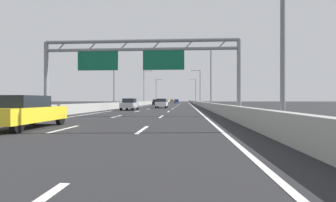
{
  "coord_description": "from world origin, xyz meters",
  "views": [
    {
      "loc": [
        3.71,
        0.98,
        1.34
      ],
      "look_at": [
        -0.69,
        66.83,
        1.05
      ],
      "focal_mm": 27.9,
      "sensor_mm": 36.0,
      "label": 1
    }
  ],
  "objects_px": {
    "sign_gantry": "(138,58)",
    "streetlamp_right_far": "(199,85)",
    "streetlamp_left_far": "(145,85)",
    "yellow_car": "(25,112)",
    "black_car": "(157,102)",
    "streetlamp_right_distant": "(195,89)",
    "streetlamp_left_distant": "(157,89)",
    "white_car": "(162,103)",
    "streetlamp_right_mid": "(209,74)",
    "silver_car": "(130,104)",
    "streetlamp_left_mid": "(115,75)",
    "orange_car": "(172,101)",
    "blue_car": "(177,101)",
    "green_car": "(165,101)",
    "streetlamp_right_near": "(277,1)"
  },
  "relations": [
    {
      "from": "streetlamp_left_distant",
      "to": "white_car",
      "type": "distance_m",
      "value": 58.74
    },
    {
      "from": "streetlamp_left_distant",
      "to": "blue_car",
      "type": "xyz_separation_m",
      "value": [
        7.63,
        2.76,
        -4.61
      ]
    },
    {
      "from": "silver_car",
      "to": "streetlamp_left_far",
      "type": "bearing_deg",
      "value": 95.93
    },
    {
      "from": "streetlamp_left_mid",
      "to": "blue_car",
      "type": "height_order",
      "value": "streetlamp_left_mid"
    },
    {
      "from": "streetlamp_left_far",
      "to": "streetlamp_left_distant",
      "type": "xyz_separation_m",
      "value": [
        0.0,
        30.1,
        0.0
      ]
    },
    {
      "from": "sign_gantry",
      "to": "streetlamp_right_far",
      "type": "distance_m",
      "value": 50.49
    },
    {
      "from": "sign_gantry",
      "to": "black_car",
      "type": "relative_size",
      "value": 3.83
    },
    {
      "from": "streetlamp_left_far",
      "to": "silver_car",
      "type": "xyz_separation_m",
      "value": [
        3.89,
        -37.46,
        -4.63
      ]
    },
    {
      "from": "green_car",
      "to": "yellow_car",
      "type": "bearing_deg",
      "value": -90.21
    },
    {
      "from": "yellow_car",
      "to": "green_car",
      "type": "bearing_deg",
      "value": 89.79
    },
    {
      "from": "yellow_car",
      "to": "white_car",
      "type": "relative_size",
      "value": 1.07
    },
    {
      "from": "streetlamp_right_far",
      "to": "blue_car",
      "type": "height_order",
      "value": "streetlamp_right_far"
    },
    {
      "from": "yellow_car",
      "to": "black_car",
      "type": "bearing_deg",
      "value": 89.74
    },
    {
      "from": "streetlamp_right_far",
      "to": "white_car",
      "type": "distance_m",
      "value": 29.41
    },
    {
      "from": "sign_gantry",
      "to": "streetlamp_left_mid",
      "type": "bearing_deg",
      "value": 110.18
    },
    {
      "from": "streetlamp_right_mid",
      "to": "streetlamp_right_far",
      "type": "relative_size",
      "value": 1.0
    },
    {
      "from": "streetlamp_right_far",
      "to": "yellow_car",
      "type": "distance_m",
      "value": 60.74
    },
    {
      "from": "streetlamp_left_distant",
      "to": "yellow_car",
      "type": "bearing_deg",
      "value": -87.63
    },
    {
      "from": "sign_gantry",
      "to": "blue_car",
      "type": "distance_m",
      "value": 82.86
    },
    {
      "from": "orange_car",
      "to": "streetlamp_left_distant",
      "type": "bearing_deg",
      "value": -96.42
    },
    {
      "from": "black_car",
      "to": "streetlamp_right_mid",
      "type": "bearing_deg",
      "value": -65.3
    },
    {
      "from": "yellow_car",
      "to": "silver_car",
      "type": "relative_size",
      "value": 1.1
    },
    {
      "from": "streetlamp_left_far",
      "to": "yellow_car",
      "type": "distance_m",
      "value": 59.81
    },
    {
      "from": "streetlamp_right_far",
      "to": "streetlamp_left_distant",
      "type": "bearing_deg",
      "value": 116.38
    },
    {
      "from": "white_car",
      "to": "orange_car",
      "type": "distance_m",
      "value": 94.43
    },
    {
      "from": "black_car",
      "to": "streetlamp_left_mid",
      "type": "bearing_deg",
      "value": -99.41
    },
    {
      "from": "sign_gantry",
      "to": "orange_car",
      "type": "height_order",
      "value": "sign_gantry"
    },
    {
      "from": "streetlamp_right_mid",
      "to": "sign_gantry",
      "type": "bearing_deg",
      "value": -111.14
    },
    {
      "from": "sign_gantry",
      "to": "streetlamp_right_mid",
      "type": "relative_size",
      "value": 1.73
    },
    {
      "from": "streetlamp_right_far",
      "to": "yellow_car",
      "type": "bearing_deg",
      "value": -100.68
    },
    {
      "from": "black_car",
      "to": "green_car",
      "type": "relative_size",
      "value": 0.97
    },
    {
      "from": "streetlamp_left_distant",
      "to": "yellow_car",
      "type": "height_order",
      "value": "streetlamp_left_distant"
    },
    {
      "from": "streetlamp_left_mid",
      "to": "yellow_car",
      "type": "xyz_separation_m",
      "value": [
        3.71,
        -29.41,
        -4.61
      ]
    },
    {
      "from": "streetlamp_left_far",
      "to": "yellow_car",
      "type": "relative_size",
      "value": 2.03
    },
    {
      "from": "streetlamp_right_distant",
      "to": "silver_car",
      "type": "relative_size",
      "value": 2.23
    },
    {
      "from": "streetlamp_right_distant",
      "to": "white_car",
      "type": "xyz_separation_m",
      "value": [
        -7.69,
        -58.11,
        -4.61
      ]
    },
    {
      "from": "streetlamp_right_far",
      "to": "streetlamp_right_distant",
      "type": "height_order",
      "value": "same"
    },
    {
      "from": "yellow_car",
      "to": "green_car",
      "type": "distance_m",
      "value": 80.28
    },
    {
      "from": "black_car",
      "to": "streetlamp_right_distant",
      "type": "bearing_deg",
      "value": 73.19
    },
    {
      "from": "streetlamp_left_far",
      "to": "streetlamp_right_distant",
      "type": "relative_size",
      "value": 1.0
    },
    {
      "from": "sign_gantry",
      "to": "streetlamp_right_near",
      "type": "relative_size",
      "value": 1.73
    },
    {
      "from": "white_car",
      "to": "silver_car",
      "type": "distance_m",
      "value": 10.02
    },
    {
      "from": "streetlamp_left_mid",
      "to": "silver_car",
      "type": "distance_m",
      "value": 9.52
    },
    {
      "from": "streetlamp_right_distant",
      "to": "blue_car",
      "type": "height_order",
      "value": "streetlamp_right_distant"
    },
    {
      "from": "silver_car",
      "to": "green_car",
      "type": "bearing_deg",
      "value": 89.89
    },
    {
      "from": "black_car",
      "to": "orange_car",
      "type": "bearing_deg",
      "value": 89.9
    },
    {
      "from": "streetlamp_right_distant",
      "to": "green_car",
      "type": "distance_m",
      "value": 15.11
    },
    {
      "from": "streetlamp_right_far",
      "to": "orange_car",
      "type": "distance_m",
      "value": 67.41
    },
    {
      "from": "streetlamp_left_mid",
      "to": "black_car",
      "type": "height_order",
      "value": "streetlamp_left_mid"
    },
    {
      "from": "yellow_car",
      "to": "silver_car",
      "type": "xyz_separation_m",
      "value": [
        0.18,
        22.06,
        -0.02
      ]
    }
  ]
}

